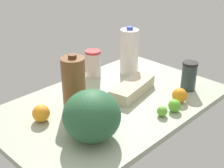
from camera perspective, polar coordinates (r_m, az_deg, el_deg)
name	(u,v)px	position (r cm, az deg, el deg)	size (l,w,h in cm)	color
countertop	(112,104)	(163.21, 0.00, -3.64)	(120.00, 76.00, 3.00)	#A0AB92
watermelon	(92,116)	(129.55, -3.70, -5.82)	(24.34, 24.34, 21.83)	#2A5E3A
shaker_bottle	(189,76)	(176.63, 13.89, 1.45)	(8.41, 8.41, 16.19)	#2D3B3B
milk_jug	(129,51)	(191.24, 3.16, 5.96)	(11.23, 11.23, 29.42)	white
tumbler_cup	(93,64)	(188.06, -3.46, 3.76)	(9.27, 9.27, 16.45)	beige
egg_carton	(132,88)	(169.12, 3.77, -0.80)	(30.73, 11.33, 6.29)	beige
chocolate_milk_jug	(74,84)	(151.25, -6.98, 0.05)	(11.57, 11.57, 28.53)	brown
orange_far_back	(41,113)	(147.88, -12.85, -5.24)	(8.14, 8.14, 8.14)	orange
lime_loose	(162,111)	(150.68, 9.15, -4.93)	(5.10, 5.10, 5.10)	#65B635
orange_by_jug	(180,95)	(163.89, 12.25, -2.02)	(7.67, 7.67, 7.67)	orange
lime_beside_bowl	(175,106)	(155.28, 11.36, -3.90)	(6.22, 6.22, 6.22)	#5FB32E
lemon_near_front	(73,78)	(181.18, -7.11, 1.18)	(7.64, 7.64, 7.64)	yellow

